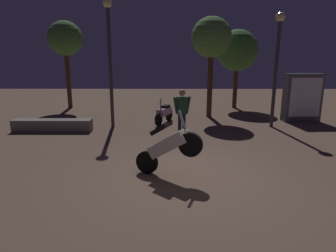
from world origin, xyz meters
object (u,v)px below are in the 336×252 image
person_rider_beside (182,109)px  kiosk_billboard (302,98)px  streetlamp_far (109,48)px  streetlamp_near (277,55)px  motorcycle_white_foreground (168,147)px  motorcycle_pink_parked_left (164,113)px

person_rider_beside → kiosk_billboard: bearing=-82.3°
person_rider_beside → streetlamp_far: 3.83m
person_rider_beside → streetlamp_near: streetlamp_near is taller
streetlamp_near → motorcycle_white_foreground: bearing=-129.4°
streetlamp_near → kiosk_billboard: (1.65, 1.07, -1.81)m
motorcycle_pink_parked_left → kiosk_billboard: size_ratio=0.75×
motorcycle_pink_parked_left → person_rider_beside: 2.30m
motorcycle_pink_parked_left → kiosk_billboard: bearing=117.3°
motorcycle_pink_parked_left → person_rider_beside: size_ratio=0.93×
streetlamp_near → kiosk_billboard: size_ratio=2.11×
streetlamp_far → motorcycle_pink_parked_left: bearing=15.3°
motorcycle_pink_parked_left → streetlamp_near: size_ratio=0.35×
streetlamp_near → streetlamp_far: (-6.53, 0.03, 0.28)m
motorcycle_white_foreground → streetlamp_near: size_ratio=0.37×
person_rider_beside → streetlamp_far: (-2.78, 1.55, 2.14)m
motorcycle_white_foreground → motorcycle_pink_parked_left: bearing=114.8°
person_rider_beside → streetlamp_near: bearing=-85.8°
motorcycle_white_foreground → streetlamp_far: size_ratio=0.33×
person_rider_beside → kiosk_billboard: kiosk_billboard is taller
streetlamp_far → kiosk_billboard: bearing=7.2°
motorcycle_white_foreground → streetlamp_near: 6.99m
motorcycle_white_foreground → person_rider_beside: bearing=105.3°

